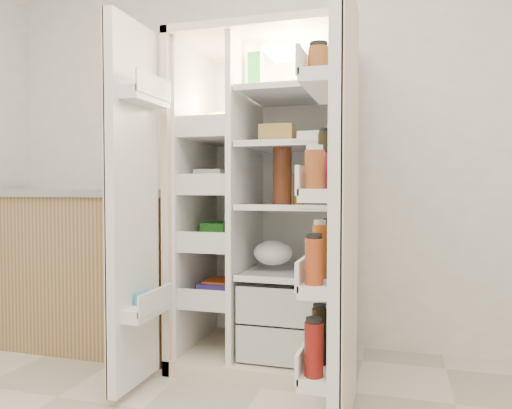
% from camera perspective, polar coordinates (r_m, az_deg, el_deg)
% --- Properties ---
extents(wall_back, '(4.00, 0.02, 2.70)m').
position_cam_1_polar(wall_back, '(3.08, 4.48, 8.93)').
color(wall_back, white).
rests_on(wall_back, floor).
extents(refrigerator, '(0.92, 0.70, 1.80)m').
position_cam_1_polar(refrigerator, '(2.74, 1.74, -2.91)').
color(refrigerator, beige).
rests_on(refrigerator, floor).
extents(freezer_door, '(0.15, 0.40, 1.72)m').
position_cam_1_polar(freezer_door, '(2.37, -14.19, -0.18)').
color(freezer_door, white).
rests_on(freezer_door, floor).
extents(fridge_door, '(0.17, 0.58, 1.72)m').
position_cam_1_polar(fridge_door, '(1.96, 9.78, -1.22)').
color(fridge_door, white).
rests_on(fridge_door, floor).
extents(kitchen_counter, '(1.33, 0.71, 0.97)m').
position_cam_1_polar(kitchen_counter, '(3.28, -18.67, -6.73)').
color(kitchen_counter, '#A88654').
rests_on(kitchen_counter, floor).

